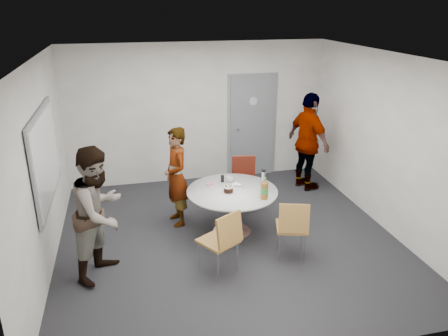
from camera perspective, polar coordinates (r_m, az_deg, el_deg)
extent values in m
plane|color=black|center=(6.76, 0.54, -9.14)|extent=(5.00, 5.00, 0.00)
plane|color=silver|center=(5.88, 0.64, 14.25)|extent=(5.00, 5.00, 0.00)
plane|color=beige|center=(8.54, -3.45, 7.13)|extent=(5.00, 0.00, 5.00)
plane|color=beige|center=(6.13, -22.75, -0.16)|extent=(0.00, 5.00, 5.00)
plane|color=beige|center=(7.18, 20.38, 3.14)|extent=(0.00, 5.00, 5.00)
plane|color=beige|center=(4.02, 9.24, -9.78)|extent=(5.00, 0.00, 5.00)
cube|color=gray|center=(8.84, 3.70, 5.42)|extent=(0.90, 0.05, 2.05)
cube|color=gray|center=(8.86, 3.65, 5.47)|extent=(1.02, 0.04, 2.12)
cylinder|color=#B2BFC6|center=(8.69, 3.84, 8.71)|extent=(0.16, 0.01, 0.16)
cylinder|color=silver|center=(8.70, 1.78, 5.17)|extent=(0.04, 0.14, 0.04)
cube|color=gray|center=(6.28, -22.31, 1.35)|extent=(0.03, 1.90, 1.25)
cube|color=white|center=(6.27, -22.13, 1.37)|extent=(0.01, 1.78, 1.13)
cylinder|color=silver|center=(6.60, 1.08, -3.04)|extent=(1.37, 1.37, 0.03)
cylinder|color=silver|center=(6.75, 1.06, -5.75)|extent=(0.09, 0.09, 0.67)
cylinder|color=silver|center=(6.91, 1.04, -8.27)|extent=(0.59, 0.59, 0.02)
cylinder|color=silver|center=(6.52, 0.58, -3.19)|extent=(0.19, 0.19, 0.01)
cylinder|color=black|center=(6.50, 0.58, -2.86)|extent=(0.14, 0.14, 0.07)
cylinder|color=white|center=(6.48, 0.59, -2.48)|extent=(0.14, 0.14, 0.02)
cylinder|color=#8E5A1F|center=(6.30, 5.30, -2.99)|extent=(0.11, 0.11, 0.25)
cylinder|color=#388C3B|center=(6.29, 5.30, -2.90)|extent=(0.11, 0.11, 0.09)
cone|color=#8E5A1F|center=(6.24, 5.34, -1.72)|extent=(0.10, 0.10, 0.05)
cylinder|color=#429246|center=(6.22, 5.35, -1.39)|extent=(0.04, 0.04, 0.03)
imported|color=white|center=(6.89, 0.74, -1.42)|extent=(0.16, 0.16, 0.09)
cylinder|color=black|center=(6.88, -0.20, -1.33)|extent=(0.05, 0.05, 0.13)
cylinder|color=silver|center=(6.88, 5.18, -1.16)|extent=(0.07, 0.07, 0.18)
cylinder|color=black|center=(6.84, 5.21, -0.35)|extent=(0.07, 0.07, 0.03)
cube|color=#E37183|center=(6.79, -1.88, -2.11)|extent=(0.13, 0.10, 0.02)
ellipsoid|color=white|center=(6.76, 1.63, -2.17)|extent=(0.17, 0.17, 0.03)
cube|color=olive|center=(5.76, -0.76, -9.48)|extent=(0.60, 0.60, 0.04)
cube|color=olive|center=(5.52, 0.74, -8.12)|extent=(0.40, 0.30, 0.42)
cylinder|color=silver|center=(6.10, -0.72, -10.19)|extent=(0.02, 0.02, 0.47)
cylinder|color=silver|center=(5.89, -3.23, -11.43)|extent=(0.02, 0.02, 0.47)
cylinder|color=silver|center=(5.89, 1.73, -11.44)|extent=(0.02, 0.02, 0.47)
cylinder|color=silver|center=(5.68, -0.79, -12.80)|extent=(0.02, 0.02, 0.47)
cube|color=olive|center=(6.19, 8.84, -7.60)|extent=(0.53, 0.53, 0.04)
cube|color=olive|center=(5.90, 9.15, -6.55)|extent=(0.41, 0.20, 0.41)
cylinder|color=silver|center=(6.47, 10.13, -8.65)|extent=(0.02, 0.02, 0.46)
cylinder|color=silver|center=(6.43, 7.05, -8.64)|extent=(0.02, 0.02, 0.46)
cylinder|color=silver|center=(6.17, 10.49, -10.23)|extent=(0.02, 0.02, 0.46)
cylinder|color=silver|center=(6.14, 7.25, -10.23)|extent=(0.02, 0.02, 0.46)
cube|color=maroon|center=(7.51, 2.68, -2.00)|extent=(0.50, 0.50, 0.04)
cube|color=maroon|center=(7.61, 2.57, 0.22)|extent=(0.42, 0.16, 0.41)
cylinder|color=silver|center=(7.44, 1.44, -4.18)|extent=(0.02, 0.02, 0.46)
cylinder|color=silver|center=(7.47, 4.10, -4.11)|extent=(0.02, 0.02, 0.46)
cylinder|color=silver|center=(7.75, 1.26, -3.09)|extent=(0.02, 0.02, 0.46)
cylinder|color=silver|center=(7.78, 3.81, -3.03)|extent=(0.02, 0.02, 0.46)
imported|color=#A5C6EA|center=(6.91, -6.24, -1.16)|extent=(0.48, 0.64, 1.60)
imported|color=white|center=(5.78, -15.95, -5.62)|extent=(1.02, 1.08, 1.76)
imported|color=black|center=(8.30, 10.96, 3.34)|extent=(0.73, 1.17, 1.86)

